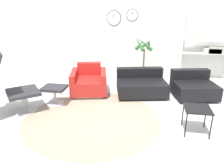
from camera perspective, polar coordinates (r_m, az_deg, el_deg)
The scene contains 11 objects.
ground_plane at distance 4.34m, azimuth -0.18°, elevation -7.05°, with size 12.00×12.00×0.00m, color silver.
wall_back at distance 6.62m, azimuth 3.97°, elevation 14.64°, with size 12.00×0.09×2.80m.
round_rug at distance 4.08m, azimuth -5.16°, elevation -8.87°, with size 2.50×2.50×0.01m.
lounge_chair at distance 4.40m, azimuth -27.30°, elevation 1.84°, with size 1.14×1.09×1.30m.
ottoman at distance 4.69m, azimuth -14.77°, elevation -1.83°, with size 0.47×0.40×0.39m.
armchair_red at distance 5.19m, azimuth -6.03°, elevation 0.38°, with size 0.98×1.00×0.67m.
couch_low at distance 5.14m, azimuth 7.58°, elevation -0.34°, with size 1.25×1.04×0.57m.
couch_second at distance 5.29m, azimuth 20.47°, elevation -0.84°, with size 1.03×1.00×0.57m.
side_table at distance 3.73m, azimuth 21.41°, elevation -6.58°, with size 0.41×0.41×0.43m.
potted_plant at distance 6.14m, azimuth 8.19°, elevation 6.27°, with size 0.53×0.56×1.21m.
shelf_unit at distance 6.57m, azimuth 24.20°, elevation 8.92°, with size 1.23×0.28×1.71m.
Camera 1 is at (0.67, -3.84, 1.92)m, focal length 35.00 mm.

